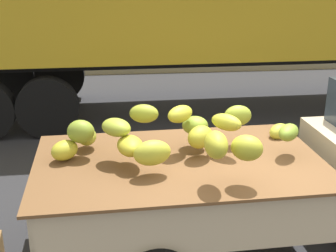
% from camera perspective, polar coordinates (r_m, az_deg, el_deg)
% --- Properties ---
extents(ground, '(220.00, 220.00, 0.00)m').
position_cam_1_polar(ground, '(5.30, 10.16, -14.84)').
color(ground, '#28282B').
extents(curb_strip, '(80.00, 0.80, 0.16)m').
position_cam_1_polar(curb_strip, '(13.32, -0.24, 7.24)').
color(curb_strip, gray).
rests_on(curb_strip, ground).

